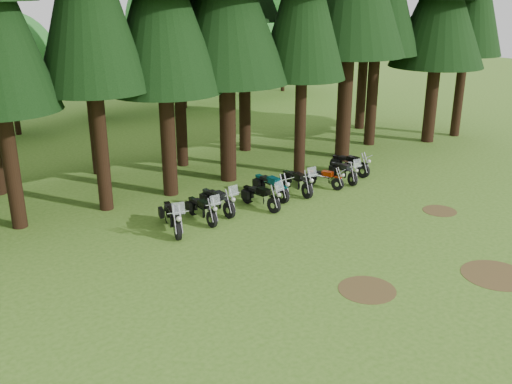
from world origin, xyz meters
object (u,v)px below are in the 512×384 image
at_px(motorcycle_2, 218,201).
at_px(motorcycle_4, 271,187).
at_px(motorcycle_3, 261,197).
at_px(motorcycle_8, 349,165).
at_px(motorcycle_5, 297,182).
at_px(motorcycle_7, 344,172).
at_px(motorcycle_6, 324,179).
at_px(motorcycle_1, 202,210).
at_px(motorcycle_0, 172,218).

bearing_deg(motorcycle_2, motorcycle_4, -0.01).
relative_size(motorcycle_3, motorcycle_8, 0.99).
relative_size(motorcycle_5, motorcycle_7, 1.11).
xyz_separation_m(motorcycle_4, motorcycle_6, (2.83, -0.50, -0.09)).
height_order(motorcycle_3, motorcycle_5, motorcycle_5).
bearing_deg(motorcycle_8, motorcycle_6, -172.88).
relative_size(motorcycle_4, motorcycle_5, 1.00).
distance_m(motorcycle_4, motorcycle_5, 1.35).
relative_size(motorcycle_1, motorcycle_3, 0.97).
height_order(motorcycle_1, motorcycle_5, motorcycle_5).
relative_size(motorcycle_0, motorcycle_8, 1.06).
xyz_separation_m(motorcycle_0, motorcycle_6, (8.17, -0.02, -0.11)).
height_order(motorcycle_4, motorcycle_6, motorcycle_4).
distance_m(motorcycle_3, motorcycle_8, 6.49).
bearing_deg(motorcycle_4, motorcycle_3, -146.13).
height_order(motorcycle_0, motorcycle_6, motorcycle_0).
relative_size(motorcycle_5, motorcycle_8, 1.04).
height_order(motorcycle_6, motorcycle_8, motorcycle_8).
bearing_deg(motorcycle_2, motorcycle_0, -168.81).
distance_m(motorcycle_0, motorcycle_1, 1.44).
relative_size(motorcycle_2, motorcycle_8, 1.00).
bearing_deg(motorcycle_4, motorcycle_5, -9.50).
height_order(motorcycle_1, motorcycle_4, motorcycle_1).
xyz_separation_m(motorcycle_5, motorcycle_7, (2.89, -0.18, -0.05)).
relative_size(motorcycle_2, motorcycle_3, 1.01).
xyz_separation_m(motorcycle_1, motorcycle_7, (8.11, -0.10, -0.01)).
distance_m(motorcycle_6, motorcycle_8, 2.52).
bearing_deg(motorcycle_4, motorcycle_0, -172.48).
bearing_deg(motorcycle_7, motorcycle_1, -168.51).
bearing_deg(motorcycle_5, motorcycle_7, 5.10).
relative_size(motorcycle_2, motorcycle_5, 0.96).
bearing_deg(motorcycle_7, motorcycle_8, 41.50).
bearing_deg(motorcycle_4, motorcycle_1, -172.36).
distance_m(motorcycle_1, motorcycle_4, 3.92).
height_order(motorcycle_2, motorcycle_8, motorcycle_2).
height_order(motorcycle_1, motorcycle_6, motorcycle_1).
xyz_separation_m(motorcycle_0, motorcycle_1, (1.44, 0.12, -0.06)).
distance_m(motorcycle_1, motorcycle_6, 6.74).
xyz_separation_m(motorcycle_2, motorcycle_3, (1.71, -0.72, -0.01)).
distance_m(motorcycle_0, motorcycle_4, 5.36).
bearing_deg(motorcycle_7, motorcycle_2, -171.55).
xyz_separation_m(motorcycle_7, motorcycle_8, (1.06, 0.59, 0.02)).
bearing_deg(motorcycle_2, motorcycle_6, -5.02).
bearing_deg(motorcycle_7, motorcycle_0, -167.67).
xyz_separation_m(motorcycle_6, motorcycle_8, (2.44, 0.64, 0.07)).
bearing_deg(motorcycle_7, motorcycle_4, -174.07).
bearing_deg(motorcycle_2, motorcycle_7, -3.72).
bearing_deg(motorcycle_1, motorcycle_0, -170.98).
distance_m(motorcycle_0, motorcycle_2, 2.51).
bearing_deg(motorcycle_6, motorcycle_0, 162.68).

